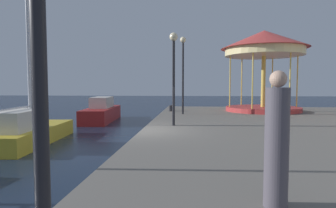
{
  "coord_description": "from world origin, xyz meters",
  "views": [
    {
      "loc": [
        1.99,
        -11.14,
        2.55
      ],
      "look_at": [
        0.68,
        4.56,
        1.54
      ],
      "focal_mm": 30.46,
      "sensor_mm": 36.0,
      "label": 1
    }
  ],
  "objects_px": {
    "lamp_post_mid_promenade": "(174,62)",
    "bollard_south": "(171,108)",
    "lamp_post_far_end": "(183,62)",
    "bollard_center": "(172,108)",
    "carousel": "(264,51)",
    "sailboat_yellow": "(24,131)",
    "motorboat_red": "(102,112)",
    "person_near_carousel": "(277,143)"
  },
  "relations": [
    {
      "from": "lamp_post_mid_promenade",
      "to": "bollard_center",
      "type": "height_order",
      "value": "lamp_post_mid_promenade"
    },
    {
      "from": "sailboat_yellow",
      "to": "motorboat_red",
      "type": "bearing_deg",
      "value": 84.49
    },
    {
      "from": "lamp_post_far_end",
      "to": "person_near_carousel",
      "type": "relative_size",
      "value": 2.4
    },
    {
      "from": "bollard_center",
      "to": "person_near_carousel",
      "type": "distance_m",
      "value": 15.95
    },
    {
      "from": "lamp_post_mid_promenade",
      "to": "person_near_carousel",
      "type": "xyz_separation_m",
      "value": [
        2.01,
        -8.29,
        -1.86
      ]
    },
    {
      "from": "lamp_post_mid_promenade",
      "to": "bollard_south",
      "type": "bearing_deg",
      "value": 95.31
    },
    {
      "from": "person_near_carousel",
      "to": "sailboat_yellow",
      "type": "bearing_deg",
      "value": 138.21
    },
    {
      "from": "carousel",
      "to": "bollard_south",
      "type": "relative_size",
      "value": 14.49
    },
    {
      "from": "bollard_south",
      "to": "person_near_carousel",
      "type": "bearing_deg",
      "value": -80.14
    },
    {
      "from": "sailboat_yellow",
      "to": "lamp_post_far_end",
      "type": "relative_size",
      "value": 1.61
    },
    {
      "from": "motorboat_red",
      "to": "carousel",
      "type": "bearing_deg",
      "value": 0.2
    },
    {
      "from": "lamp_post_far_end",
      "to": "bollard_center",
      "type": "height_order",
      "value": "lamp_post_far_end"
    },
    {
      "from": "motorboat_red",
      "to": "bollard_center",
      "type": "relative_size",
      "value": 14.95
    },
    {
      "from": "motorboat_red",
      "to": "person_near_carousel",
      "type": "bearing_deg",
      "value": -64.11
    },
    {
      "from": "sailboat_yellow",
      "to": "lamp_post_mid_promenade",
      "type": "distance_m",
      "value": 7.16
    },
    {
      "from": "lamp_post_far_end",
      "to": "carousel",
      "type": "bearing_deg",
      "value": 23.92
    },
    {
      "from": "motorboat_red",
      "to": "bollard_south",
      "type": "xyz_separation_m",
      "value": [
        5.02,
        -0.5,
        0.34
      ]
    },
    {
      "from": "motorboat_red",
      "to": "lamp_post_far_end",
      "type": "relative_size",
      "value": 1.26
    },
    {
      "from": "sailboat_yellow",
      "to": "person_near_carousel",
      "type": "distance_m",
      "value": 11.42
    },
    {
      "from": "lamp_post_mid_promenade",
      "to": "bollard_center",
      "type": "bearing_deg",
      "value": 94.28
    },
    {
      "from": "sailboat_yellow",
      "to": "carousel",
      "type": "relative_size",
      "value": 1.31
    },
    {
      "from": "sailboat_yellow",
      "to": "bollard_south",
      "type": "relative_size",
      "value": 19.04
    },
    {
      "from": "lamp_post_mid_promenade",
      "to": "bollard_center",
      "type": "relative_size",
      "value": 10.11
    },
    {
      "from": "lamp_post_mid_promenade",
      "to": "bollard_south",
      "type": "relative_size",
      "value": 10.11
    },
    {
      "from": "carousel",
      "to": "bollard_center",
      "type": "distance_m",
      "value": 7.36
    },
    {
      "from": "carousel",
      "to": "lamp_post_mid_promenade",
      "type": "bearing_deg",
      "value": -126.84
    },
    {
      "from": "bollard_center",
      "to": "person_near_carousel",
      "type": "bearing_deg",
      "value": -80.74
    },
    {
      "from": "bollard_south",
      "to": "person_near_carousel",
      "type": "xyz_separation_m",
      "value": [
        2.66,
        -15.32,
        0.73
      ]
    },
    {
      "from": "bollard_center",
      "to": "bollard_south",
      "type": "relative_size",
      "value": 1.0
    },
    {
      "from": "carousel",
      "to": "lamp_post_mid_promenade",
      "type": "xyz_separation_m",
      "value": [
        -5.67,
        -7.57,
        -1.32
      ]
    },
    {
      "from": "carousel",
      "to": "lamp_post_far_end",
      "type": "distance_m",
      "value": 6.01
    },
    {
      "from": "carousel",
      "to": "lamp_post_mid_promenade",
      "type": "height_order",
      "value": "carousel"
    },
    {
      "from": "bollard_center",
      "to": "lamp_post_mid_promenade",
      "type": "bearing_deg",
      "value": -85.72
    },
    {
      "from": "bollard_south",
      "to": "motorboat_red",
      "type": "bearing_deg",
      "value": 174.29
    },
    {
      "from": "sailboat_yellow",
      "to": "lamp_post_mid_promenade",
      "type": "bearing_deg",
      "value": 6.31
    },
    {
      "from": "sailboat_yellow",
      "to": "bollard_center",
      "type": "xyz_separation_m",
      "value": [
        5.91,
        8.16,
        0.41
      ]
    },
    {
      "from": "motorboat_red",
      "to": "bollard_south",
      "type": "bearing_deg",
      "value": -5.71
    },
    {
      "from": "bollard_center",
      "to": "person_near_carousel",
      "type": "xyz_separation_m",
      "value": [
        2.56,
        -15.73,
        0.73
      ]
    },
    {
      "from": "carousel",
      "to": "lamp_post_far_end",
      "type": "bearing_deg",
      "value": -156.08
    },
    {
      "from": "sailboat_yellow",
      "to": "carousel",
      "type": "height_order",
      "value": "sailboat_yellow"
    },
    {
      "from": "carousel",
      "to": "motorboat_red",
      "type": "bearing_deg",
      "value": -179.8
    },
    {
      "from": "lamp_post_far_end",
      "to": "bollard_center",
      "type": "bearing_deg",
      "value": 109.46
    }
  ]
}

